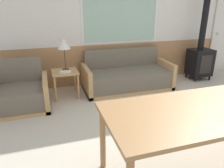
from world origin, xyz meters
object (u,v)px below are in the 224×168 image
Objects in this scene: table_lamp at (64,44)px; wood_stove at (201,53)px; side_table at (65,76)px; armchair at (22,95)px; couch at (127,77)px; dining_table at (212,113)px.

table_lamp is 3.09m from wood_stove.
wood_stove reaches higher than table_lamp.
side_table is 0.85× the size of table_lamp.
table_lamp is (0.80, 0.37, 0.75)m from armchair.
wood_stove is at bearing -0.39° from armchair.
couch reaches higher than side_table.
couch is at bearing 2.19° from side_table.
table_lamp is at bearing -179.34° from wood_stove.
wood_stove is at bearing 2.20° from couch.
wood_stove reaches higher than armchair.
dining_table is at bearing -54.62° from armchair.
couch is at bearing -177.80° from wood_stove.
wood_stove is at bearing 2.19° from side_table.
wood_stove is at bearing 53.33° from dining_table.
table_lamp reaches higher than couch.
table_lamp is at bearing 18.29° from armchair.
side_table is (0.77, 0.28, 0.17)m from armchair.
couch is 1.29m from side_table.
couch is 1.87m from wood_stove.
wood_stove reaches higher than couch.
armchair is 1.15m from table_lamp.
armchair is at bearing 131.68° from dining_table.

